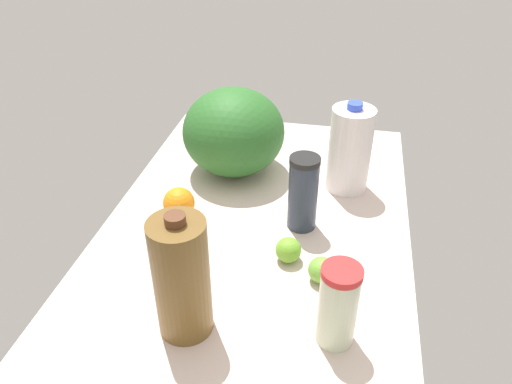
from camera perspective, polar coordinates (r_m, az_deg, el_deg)
countertop at (r=127.26cm, az=0.00°, el=-4.31°), size 120.00×76.00×3.00cm
chocolate_milk_jug at (r=94.08cm, az=-8.51°, el=-9.70°), size 10.66×10.66×27.09cm
tumbler_cup at (r=94.83cm, az=9.35°, el=-12.67°), size 7.53×7.53×17.69cm
shaker_bottle at (r=121.05cm, az=5.40°, el=-0.10°), size 7.38×7.38×19.59cm
milk_jug at (r=137.03cm, az=10.68°, el=4.79°), size 11.49×11.49×25.51cm
watermelon at (r=143.04cm, az=-2.57°, el=6.87°), size 29.02×29.02×24.87cm
orange_by_jug at (r=128.26cm, az=-8.87°, el=-1.36°), size 8.11×8.11×8.11cm
lemon_loose at (r=171.69cm, az=-5.18°, el=8.21°), size 6.89×6.89×6.89cm
lime_far_back at (r=114.38cm, az=3.73°, el=-6.63°), size 5.95×5.95×5.95cm
lime_near_front at (r=110.11cm, az=7.50°, el=-8.83°), size 5.89×5.89×5.89cm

